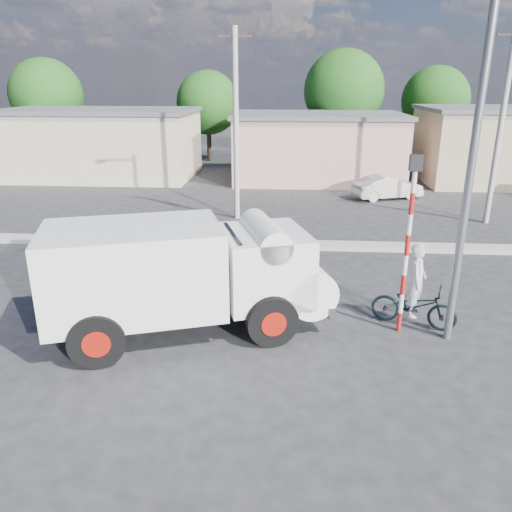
# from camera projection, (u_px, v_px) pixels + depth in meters

# --- Properties ---
(ground_plane) EXTENTS (120.00, 120.00, 0.00)m
(ground_plane) POSITION_uv_depth(u_px,v_px,m) (268.00, 357.00, 11.27)
(ground_plane) COLOR #262628
(ground_plane) RESTS_ON ground
(median) EXTENTS (40.00, 0.80, 0.16)m
(median) POSITION_uv_depth(u_px,v_px,m) (278.00, 244.00, 18.77)
(median) COLOR #99968E
(median) RESTS_ON ground
(truck) EXTENTS (7.12, 4.36, 2.77)m
(truck) POSITION_uv_depth(u_px,v_px,m) (190.00, 273.00, 12.00)
(truck) COLOR black
(truck) RESTS_ON ground
(bicycle) EXTENTS (2.23, 1.39, 1.11)m
(bicycle) POSITION_uv_depth(u_px,v_px,m) (414.00, 305.00, 12.56)
(bicycle) COLOR black
(bicycle) RESTS_ON ground
(cyclist) EXTENTS (0.65, 0.79, 1.87)m
(cyclist) POSITION_uv_depth(u_px,v_px,m) (415.00, 292.00, 12.43)
(cyclist) COLOR white
(cyclist) RESTS_ON ground
(car_cream) EXTENTS (3.89, 2.50, 1.21)m
(car_cream) POSITION_uv_depth(u_px,v_px,m) (387.00, 187.00, 26.21)
(car_cream) COLOR beige
(car_cream) RESTS_ON ground
(traffic_pole) EXTENTS (0.28, 0.18, 4.36)m
(traffic_pole) POSITION_uv_depth(u_px,v_px,m) (409.00, 231.00, 11.60)
(traffic_pole) COLOR red
(traffic_pole) RESTS_ON ground
(streetlight) EXTENTS (2.34, 0.22, 9.00)m
(streetlight) POSITION_uv_depth(u_px,v_px,m) (469.00, 128.00, 10.47)
(streetlight) COLOR slate
(streetlight) RESTS_ON ground
(building_row) EXTENTS (37.80, 7.30, 4.44)m
(building_row) POSITION_uv_depth(u_px,v_px,m) (303.00, 145.00, 31.18)
(building_row) COLOR beige
(building_row) RESTS_ON ground
(tree_row) EXTENTS (34.13, 7.32, 8.10)m
(tree_row) POSITION_uv_depth(u_px,v_px,m) (257.00, 96.00, 36.75)
(tree_row) COLOR #38281E
(tree_row) RESTS_ON ground
(utility_poles) EXTENTS (35.40, 0.24, 8.00)m
(utility_poles) POSITION_uv_depth(u_px,v_px,m) (360.00, 127.00, 20.99)
(utility_poles) COLOR #99968E
(utility_poles) RESTS_ON ground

